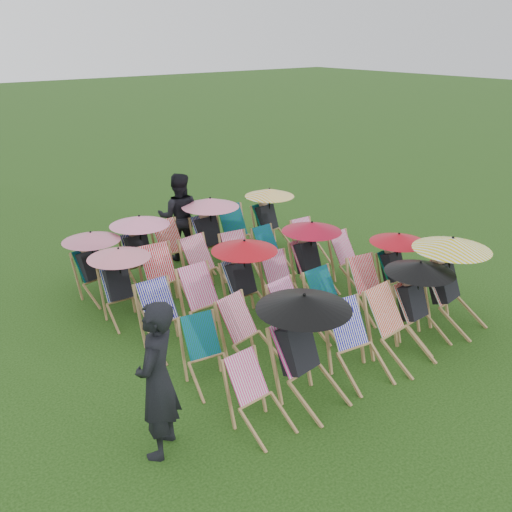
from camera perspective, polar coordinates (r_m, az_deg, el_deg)
ground at (r=9.68m, az=1.39°, el=-5.54°), size 100.00×100.00×0.00m
deckchair_0 at (r=6.87m, az=0.36°, el=-13.89°), size 0.60×0.81×0.85m
deckchair_1 at (r=7.20m, az=5.10°, el=-9.11°), size 1.20×1.28×1.42m
deckchair_2 at (r=7.89m, az=10.24°, el=-8.63°), size 0.78×0.99×0.98m
deckchair_3 at (r=8.37m, az=14.19°, el=-6.99°), size 0.73×0.97×1.01m
deckchair_4 at (r=8.89m, az=16.13°, el=-4.35°), size 1.04×1.10×1.24m
deckchair_5 at (r=9.48m, az=19.08°, el=-2.36°), size 1.21×1.30×1.44m
deckchair_6 at (r=7.67m, az=-4.79°, el=-9.78°), size 0.70×0.88×0.87m
deckchair_7 at (r=8.06m, az=-0.55°, el=-7.78°), size 0.76×0.95×0.93m
deckchair_8 at (r=8.56m, az=4.26°, el=-5.99°), size 0.71×0.92×0.92m
deckchair_9 at (r=8.92m, az=7.83°, el=-4.82°), size 0.66×0.90×0.95m
deckchair_10 at (r=9.59m, az=11.67°, el=-3.24°), size 0.74×0.93×0.92m
deckchair_11 at (r=10.20m, az=14.13°, el=-0.95°), size 0.99×1.04×1.18m
deckchair_12 at (r=8.53m, az=-8.93°, el=-6.20°), size 0.64×0.89×0.96m
deckchair_13 at (r=8.88m, az=-4.77°, el=-4.68°), size 0.66×0.92×1.00m
deckchair_14 at (r=9.26m, az=-0.96°, el=-2.21°), size 1.08×1.13×1.28m
deckchair_15 at (r=9.67m, az=2.81°, el=-2.68°), size 0.69×0.89×0.89m
deckchair_16 at (r=10.22m, az=5.72°, el=-0.01°), size 1.07×1.11×1.27m
deckchair_17 at (r=10.80m, az=9.61°, el=-0.28°), size 0.65×0.86×0.89m
deckchair_18 at (r=9.42m, az=-13.34°, el=-2.70°), size 1.01×1.06×1.20m
deckchair_19 at (r=9.75m, az=-9.05°, el=-2.34°), size 0.75×0.98×1.01m
deckchair_20 at (r=10.19m, az=-4.86°, el=-1.14°), size 0.76×0.98×0.98m
deckchair_21 at (r=10.53m, az=-1.35°, el=-0.49°), size 0.71×0.92×0.92m
deckchair_22 at (r=11.07m, az=1.75°, el=0.46°), size 0.57×0.79×0.85m
deckchair_23 at (r=11.56m, az=5.56°, el=1.30°), size 0.61×0.82×0.85m
deckchair_24 at (r=10.32m, az=-15.81°, el=-0.81°), size 1.00×1.09×1.19m
deckchair_25 at (r=10.65m, az=-11.36°, el=0.63°), size 1.09×1.14×1.29m
deckchair_26 at (r=11.11m, az=-7.99°, el=0.69°), size 0.70×0.94×0.98m
deckchair_27 at (r=11.38m, az=-4.40°, el=2.54°), size 1.14×1.18×1.35m
deckchair_28 at (r=11.85m, az=-1.72°, el=2.32°), size 0.79×1.01×1.01m
deckchair_29 at (r=12.37m, az=1.50°, el=3.95°), size 1.07×1.12×1.27m
person_left at (r=6.35m, az=-9.85°, el=-12.15°), size 0.80×0.78×1.84m
person_rear at (r=11.71m, az=-7.69°, el=3.92°), size 1.11×1.06×1.80m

